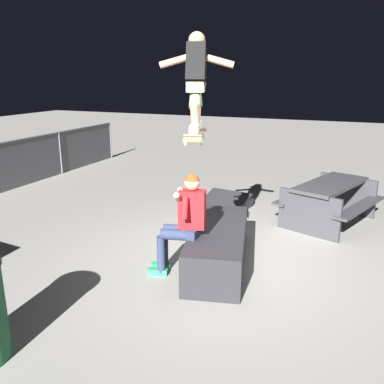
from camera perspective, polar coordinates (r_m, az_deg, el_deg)
The scene contains 7 objects.
ground_plane at distance 5.88m, azimuth 5.14°, elevation -10.12°, with size 40.00×40.00×0.00m, color gray.
ledge_box_main at distance 5.79m, azimuth 3.65°, elevation -7.53°, with size 2.04×0.73×0.55m, color #28282D.
person_sitting_on_ledge at distance 5.34m, azimuth -1.18°, elevation -3.73°, with size 0.59×0.79×1.38m.
skateboard at distance 4.97m, azimuth 0.52°, elevation 7.81°, with size 1.03×0.49×0.15m.
skater_airborne at distance 4.98m, azimuth 0.60°, elevation 15.76°, with size 0.64×0.87×1.12m.
kicker_ramp at distance 8.16m, azimuth 3.99°, elevation -2.05°, with size 1.21×1.09×0.36m.
picnic_table_back at distance 7.69m, azimuth 18.59°, elevation -0.57°, with size 2.05×1.84×0.75m.
Camera 1 is at (-5.05, -1.54, 2.58)m, focal length 38.35 mm.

